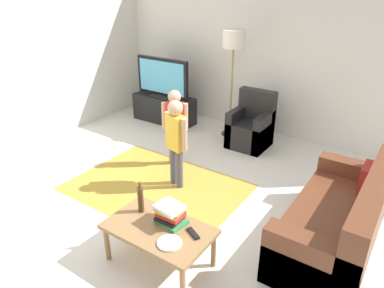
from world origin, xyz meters
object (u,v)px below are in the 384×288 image
(floor_lamp, at_px, (234,45))
(plate, at_px, (170,243))
(bottle, at_px, (141,199))
(couch, at_px, (342,223))
(tv, at_px, (162,78))
(tv_remote, at_px, (193,233))
(child_near_tv, at_px, (175,121))
(child_center, at_px, (176,136))
(coffee_table, at_px, (159,231))
(armchair, at_px, (251,128))
(tv_stand, at_px, (164,109))
(book_stack, at_px, (170,214))

(floor_lamp, bearing_deg, plate, -69.99)
(bottle, bearing_deg, couch, 33.77)
(tv, distance_m, tv_remote, 3.89)
(couch, height_order, child_near_tv, child_near_tv)
(child_near_tv, bearing_deg, couch, -11.70)
(child_near_tv, distance_m, child_center, 0.62)
(coffee_table, bearing_deg, child_near_tv, 122.48)
(couch, xyz_separation_m, child_center, (-2.08, 0.02, 0.42))
(armchair, distance_m, coffee_table, 2.97)
(tv, height_order, coffee_table, tv)
(tv_remote, bearing_deg, armchair, 132.50)
(tv_stand, height_order, armchair, armchair)
(child_center, bearing_deg, book_stack, -55.67)
(couch, distance_m, plate, 1.77)
(tv, xyz_separation_m, bottle, (1.99, -2.85, -0.29))
(child_near_tv, bearing_deg, tv, 134.36)
(tv, height_order, tv_remote, tv)
(child_center, height_order, bottle, child_center)
(book_stack, xyz_separation_m, plate, (0.18, -0.24, -0.09))
(child_center, bearing_deg, tv_remote, -47.67)
(child_center, xyz_separation_m, plate, (0.93, -1.35, -0.28))
(tv_stand, height_order, tv_remote, tv_stand)
(coffee_table, bearing_deg, bottle, 161.57)
(couch, height_order, plate, couch)
(book_stack, height_order, plate, book_stack)
(child_near_tv, distance_m, coffee_table, 2.07)
(tv, height_order, armchair, tv)
(child_near_tv, relative_size, bottle, 3.36)
(coffee_table, height_order, bottle, bottle)
(tv, height_order, book_stack, tv)
(tv, relative_size, couch, 0.61)
(child_near_tv, height_order, tv_remote, child_near_tv)
(couch, bearing_deg, bottle, -146.23)
(child_near_tv, distance_m, book_stack, 1.97)
(tv, relative_size, child_near_tv, 0.98)
(child_near_tv, distance_m, plate, 2.28)
(child_center, distance_m, bottle, 1.22)
(couch, bearing_deg, tv, 154.68)
(armchair, bearing_deg, child_near_tv, -117.90)
(coffee_table, height_order, tv_remote, tv_remote)
(plate, bearing_deg, tv, 129.33)
(couch, distance_m, tv_remote, 1.54)
(couch, xyz_separation_m, coffee_table, (-1.37, -1.22, 0.08))
(book_stack, relative_size, plate, 1.39)
(tv, distance_m, child_near_tv, 1.72)
(coffee_table, distance_m, book_stack, 0.20)
(tv_remote, distance_m, plate, 0.24)
(bottle, bearing_deg, plate, -22.92)
(child_near_tv, height_order, coffee_table, child_near_tv)
(plate, bearing_deg, bottle, 157.08)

